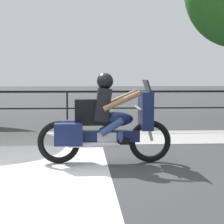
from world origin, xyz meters
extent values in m
plane|color=#38383A|center=(0.00, 0.00, 0.00)|extent=(120.00, 120.00, 0.00)
cube|color=#A8A59E|center=(0.00, 3.40, 0.01)|extent=(44.00, 2.40, 0.01)
cube|color=silver|center=(-0.46, -0.20, 0.00)|extent=(2.66, 6.00, 0.01)
cube|color=black|center=(0.00, 5.03, 1.10)|extent=(36.00, 0.04, 0.06)
cube|color=black|center=(0.00, 5.03, 0.62)|extent=(36.00, 0.03, 0.04)
cylinder|color=black|center=(0.00, 5.03, 0.56)|extent=(0.05, 0.05, 1.13)
torus|color=black|center=(1.63, 0.21, 0.38)|extent=(0.75, 0.11, 0.75)
torus|color=black|center=(0.02, 0.21, 0.38)|extent=(0.75, 0.11, 0.75)
cube|color=#141E47|center=(0.82, 0.21, 0.48)|extent=(1.23, 0.22, 0.20)
cube|color=silver|center=(0.86, 0.21, 0.43)|extent=(0.34, 0.26, 0.26)
ellipsoid|color=#141E47|center=(1.02, 0.21, 0.78)|extent=(0.62, 0.30, 0.26)
cube|color=black|center=(0.66, 0.21, 0.72)|extent=(0.71, 0.28, 0.08)
cube|color=#141E47|center=(1.55, 0.21, 0.93)|extent=(0.20, 0.63, 0.66)
cube|color=#1E232B|center=(1.57, 0.21, 1.36)|extent=(0.10, 0.53, 0.24)
cylinder|color=silver|center=(1.41, 0.21, 0.98)|extent=(0.04, 0.70, 0.04)
cylinder|color=silver|center=(0.63, 0.05, 0.35)|extent=(0.89, 0.09, 0.09)
cube|color=#141E47|center=(0.20, -0.03, 0.55)|extent=(0.48, 0.28, 0.38)
cube|color=#141E47|center=(0.20, 0.45, 0.55)|extent=(0.48, 0.28, 0.38)
cylinder|color=silver|center=(1.60, 0.21, 0.65)|extent=(0.19, 0.06, 0.55)
cube|color=black|center=(0.79, 0.21, 1.04)|extent=(0.32, 0.36, 0.60)
sphere|color=#8C6647|center=(0.83, 0.21, 1.43)|extent=(0.23, 0.23, 0.23)
sphere|color=black|center=(0.83, 0.21, 1.45)|extent=(0.29, 0.29, 0.29)
cylinder|color=#33477A|center=(0.94, 0.06, 0.66)|extent=(0.44, 0.13, 0.34)
cylinder|color=#33477A|center=(1.09, 0.06, 0.48)|extent=(0.11, 0.11, 0.17)
cube|color=black|center=(1.14, 0.06, 0.40)|extent=(0.20, 0.10, 0.09)
cylinder|color=#33477A|center=(0.94, 0.36, 0.66)|extent=(0.44, 0.13, 0.34)
cylinder|color=#33477A|center=(1.09, 0.36, 0.48)|extent=(0.11, 0.11, 0.17)
cube|color=black|center=(1.14, 0.36, 0.40)|extent=(0.20, 0.10, 0.09)
cylinder|color=#8C6647|center=(1.10, -0.09, 1.12)|extent=(0.66, 0.09, 0.36)
cylinder|color=#8C6647|center=(1.10, 0.51, 1.12)|extent=(0.66, 0.09, 0.36)
cube|color=black|center=(0.49, 0.21, 0.94)|extent=(0.39, 0.27, 0.38)
camera|label=1|loc=(0.43, -7.44, 1.54)|focal=70.00mm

